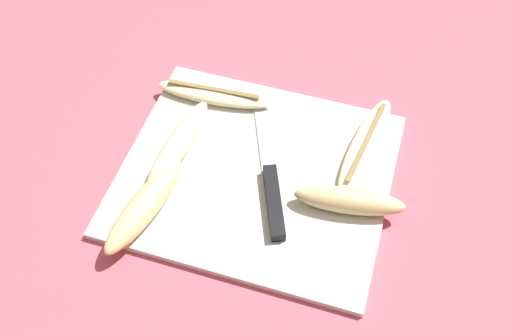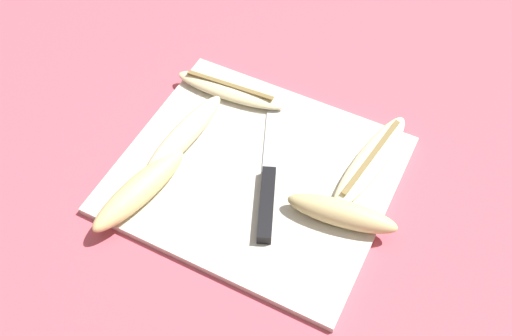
# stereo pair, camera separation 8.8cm
# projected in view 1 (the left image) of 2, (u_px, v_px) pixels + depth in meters

# --- Properties ---
(ground_plane) EXTENTS (4.00, 4.00, 0.00)m
(ground_plane) POSITION_uv_depth(u_px,v_px,m) (256.00, 177.00, 0.90)
(ground_plane) COLOR #C65160
(cutting_board) EXTENTS (0.39, 0.35, 0.01)m
(cutting_board) POSITION_uv_depth(u_px,v_px,m) (256.00, 174.00, 0.90)
(cutting_board) COLOR beige
(cutting_board) RESTS_ON ground_plane
(knife) EXTENTS (0.11, 0.23, 0.02)m
(knife) POSITION_uv_depth(u_px,v_px,m) (272.00, 191.00, 0.86)
(knife) COLOR black
(knife) RESTS_ON cutting_board
(banana_bright_far) EXTENTS (0.05, 0.19, 0.04)m
(banana_bright_far) POSITION_uv_depth(u_px,v_px,m) (178.00, 144.00, 0.90)
(banana_bright_far) COLOR beige
(banana_bright_far) RESTS_ON cutting_board
(banana_spotted_left) EXTENTS (0.16, 0.06, 0.04)m
(banana_spotted_left) POSITION_uv_depth(u_px,v_px,m) (349.00, 201.00, 0.84)
(banana_spotted_left) COLOR #DBC684
(banana_spotted_left) RESTS_ON cutting_board
(banana_pale_long) EXTENTS (0.07, 0.21, 0.02)m
(banana_pale_long) POSITION_uv_depth(u_px,v_px,m) (365.00, 146.00, 0.91)
(banana_pale_long) COLOR beige
(banana_pale_long) RESTS_ON cutting_board
(banana_golden_short) EXTENTS (0.08, 0.18, 0.04)m
(banana_golden_short) POSITION_uv_depth(u_px,v_px,m) (144.00, 206.00, 0.83)
(banana_golden_short) COLOR #EDD689
(banana_golden_short) RESTS_ON cutting_board
(banana_cream_curved) EXTENTS (0.19, 0.05, 0.02)m
(banana_cream_curved) POSITION_uv_depth(u_px,v_px,m) (214.00, 94.00, 0.97)
(banana_cream_curved) COLOR beige
(banana_cream_curved) RESTS_ON cutting_board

